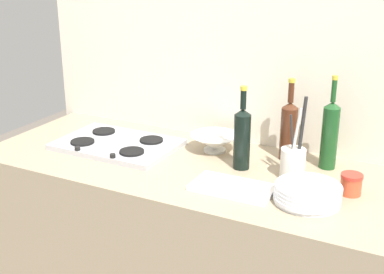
% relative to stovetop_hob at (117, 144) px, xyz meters
% --- Properties ---
extents(counter_block, '(1.80, 0.70, 0.90)m').
position_rel_stovetop_hob_xyz_m(counter_block, '(0.39, -0.03, -0.46)').
color(counter_block, tan).
rests_on(counter_block, ground).
extents(backsplash_panel, '(1.90, 0.06, 2.13)m').
position_rel_stovetop_hob_xyz_m(backsplash_panel, '(0.39, 0.35, 0.15)').
color(backsplash_panel, beige).
rests_on(backsplash_panel, ground).
extents(stovetop_hob, '(0.52, 0.35, 0.04)m').
position_rel_stovetop_hob_xyz_m(stovetop_hob, '(0.00, 0.00, 0.00)').
color(stovetop_hob, '#B2B2B7').
rests_on(stovetop_hob, counter_block).
extents(plate_stack, '(0.23, 0.24, 0.06)m').
position_rel_stovetop_hob_xyz_m(plate_stack, '(0.90, -0.14, 0.02)').
color(plate_stack, white).
rests_on(plate_stack, counter_block).
extents(wine_bottle_leftmost, '(0.07, 0.07, 0.34)m').
position_rel_stovetop_hob_xyz_m(wine_bottle_leftmost, '(0.71, 0.22, 0.12)').
color(wine_bottle_leftmost, '#472314').
rests_on(wine_bottle_leftmost, counter_block).
extents(wine_bottle_mid_left, '(0.07, 0.07, 0.34)m').
position_rel_stovetop_hob_xyz_m(wine_bottle_mid_left, '(0.58, 0.04, 0.12)').
color(wine_bottle_mid_left, black).
rests_on(wine_bottle_mid_left, counter_block).
extents(wine_bottle_mid_right, '(0.07, 0.07, 0.38)m').
position_rel_stovetop_hob_xyz_m(wine_bottle_mid_right, '(0.88, 0.20, 0.13)').
color(wine_bottle_mid_right, '#19471E').
rests_on(wine_bottle_mid_right, counter_block).
extents(mixing_bowl, '(0.21, 0.21, 0.08)m').
position_rel_stovetop_hob_xyz_m(mixing_bowl, '(0.41, 0.16, 0.03)').
color(mixing_bowl, white).
rests_on(mixing_bowl, counter_block).
extents(utensil_crock, '(0.10, 0.10, 0.32)m').
position_rel_stovetop_hob_xyz_m(utensil_crock, '(0.79, 0.04, 0.05)').
color(utensil_crock, silver).
rests_on(utensil_crock, counter_block).
extents(condiment_jar_front, '(0.08, 0.08, 0.08)m').
position_rel_stovetop_hob_xyz_m(condiment_jar_front, '(1.02, -0.01, 0.03)').
color(condiment_jar_front, '#C64C2D').
rests_on(condiment_jar_front, counter_block).
extents(cutting_board, '(0.30, 0.17, 0.02)m').
position_rel_stovetop_hob_xyz_m(cutting_board, '(0.63, -0.17, -0.00)').
color(cutting_board, silver).
rests_on(cutting_board, counter_block).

